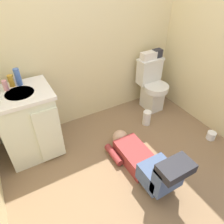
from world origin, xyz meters
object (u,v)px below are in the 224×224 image
at_px(vanity_cabinet, 29,123).
at_px(bottle_blue, 18,77).
at_px(toiletry_bag, 157,53).
at_px(toilet, 152,86).
at_px(tissue_box, 149,56).
at_px(person_plumber, 145,162).
at_px(bottle_amber, 11,81).
at_px(toilet_paper_roll, 211,136).
at_px(paper_towel_roll, 147,118).
at_px(bottle_pink, 5,86).
at_px(faucet, 15,81).

relative_size(vanity_cabinet, bottle_blue, 4.60).
bearing_deg(bottle_blue, toiletry_bag, -0.05).
xyz_separation_m(toilet, tissue_box, (-0.04, 0.09, 0.43)).
xyz_separation_m(toilet, person_plumber, (-0.82, -0.97, -0.19)).
relative_size(person_plumber, bottle_amber, 8.83).
distance_m(bottle_amber, bottle_blue, 0.08).
relative_size(bottle_blue, toilet_paper_roll, 1.62).
bearing_deg(toilet, bottle_blue, 176.93).
distance_m(paper_towel_roll, toilet_paper_roll, 0.85).
bearing_deg(bottle_amber, tissue_box, -0.29).
distance_m(bottle_amber, toilet_paper_roll, 2.44).
relative_size(bottle_pink, toilet_paper_roll, 0.97).
height_order(tissue_box, bottle_pink, bottle_pink).
height_order(person_plumber, bottle_blue, bottle_blue).
bearing_deg(tissue_box, bottle_blue, 179.95).
bearing_deg(toilet_paper_roll, bottle_pink, 154.31).
relative_size(toiletry_bag, bottle_blue, 0.70).
relative_size(bottle_amber, bottle_blue, 0.68).
xyz_separation_m(vanity_cabinet, paper_towel_roll, (1.45, -0.26, -0.32)).
distance_m(person_plumber, bottle_amber, 1.60).
bearing_deg(toilet_paper_roll, toilet, 104.04).
bearing_deg(bottle_amber, faucet, -22.11).
distance_m(toilet, vanity_cabinet, 1.75).
relative_size(toiletry_bag, paper_towel_roll, 0.60).
height_order(vanity_cabinet, paper_towel_roll, vanity_cabinet).
relative_size(paper_towel_roll, toilet_paper_roll, 1.88).
bearing_deg(tissue_box, person_plumber, -126.11).
distance_m(toilet, toilet_paper_roll, 1.05).
bearing_deg(vanity_cabinet, bottle_blue, 77.56).
bearing_deg(tissue_box, bottle_pink, -178.41).
height_order(toilet, toiletry_bag, toiletry_bag).
distance_m(bottle_pink, bottle_amber, 0.09).
bearing_deg(toilet, toilet_paper_roll, -75.96).
relative_size(vanity_cabinet, tissue_box, 3.73).
bearing_deg(vanity_cabinet, toiletry_bag, 4.64).
height_order(toilet, bottle_blue, bottle_blue).
relative_size(toilet, toiletry_bag, 6.05).
bearing_deg(toilet_paper_roll, faucet, 152.17).
relative_size(toilet, bottle_blue, 4.21).
bearing_deg(bottle_pink, vanity_cabinet, -44.20).
xyz_separation_m(faucet, bottle_pink, (-0.10, -0.05, 0.00)).
xyz_separation_m(bottle_pink, paper_towel_roll, (1.55, -0.36, -0.77)).
height_order(toiletry_bag, toilet_paper_roll, toiletry_bag).
bearing_deg(bottle_amber, bottle_pink, -138.72).
xyz_separation_m(toilet, faucet, (-1.75, 0.09, 0.50)).
height_order(person_plumber, tissue_box, tissue_box).
xyz_separation_m(vanity_cabinet, faucet, (-0.00, 0.15, 0.45)).
relative_size(person_plumber, tissue_box, 4.84).
xyz_separation_m(bottle_blue, toilet_paper_roll, (1.96, -1.06, -0.86)).
height_order(faucet, tissue_box, faucet).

